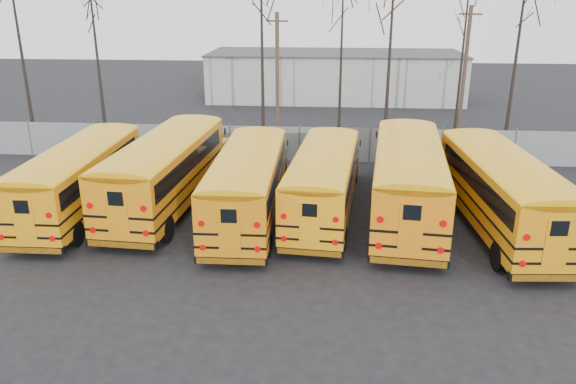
# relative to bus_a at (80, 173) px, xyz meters

# --- Properties ---
(ground) EXTENTS (120.00, 120.00, 0.00)m
(ground) POSITION_rel_bus_a_xyz_m (9.03, -3.35, -1.81)
(ground) COLOR black
(ground) RESTS_ON ground
(fence) EXTENTS (40.00, 0.04, 2.00)m
(fence) POSITION_rel_bus_a_xyz_m (9.03, 8.65, -0.81)
(fence) COLOR gray
(fence) RESTS_ON ground
(distant_building) EXTENTS (22.00, 8.00, 4.00)m
(distant_building) POSITION_rel_bus_a_xyz_m (11.03, 28.65, 0.19)
(distant_building) COLOR #BABAB5
(distant_building) RESTS_ON ground
(bus_a) EXTENTS (2.66, 11.06, 3.08)m
(bus_a) POSITION_rel_bus_a_xyz_m (0.00, 0.00, 0.00)
(bus_a) COLOR black
(bus_a) RESTS_ON ground
(bus_b) EXTENTS (3.49, 11.96, 3.30)m
(bus_b) POSITION_rel_bus_a_xyz_m (3.56, 0.99, 0.13)
(bus_b) COLOR black
(bus_b) RESTS_ON ground
(bus_c) EXTENTS (2.68, 11.10, 3.10)m
(bus_c) POSITION_rel_bus_a_xyz_m (7.39, -0.28, 0.01)
(bus_c) COLOR black
(bus_c) RESTS_ON ground
(bus_d) EXTENTS (3.40, 10.86, 2.99)m
(bus_d) POSITION_rel_bus_a_xyz_m (10.56, 0.46, -0.05)
(bus_d) COLOR black
(bus_d) RESTS_ON ground
(bus_e) EXTENTS (3.95, 12.21, 3.36)m
(bus_e) POSITION_rel_bus_a_xyz_m (14.10, 0.44, 0.16)
(bus_e) COLOR black
(bus_e) RESTS_ON ground
(bus_f) EXTENTS (3.43, 11.65, 3.22)m
(bus_f) POSITION_rel_bus_a_xyz_m (17.69, -0.51, 0.08)
(bus_f) COLOR black
(bus_f) RESTS_ON ground
(utility_pole_left) EXTENTS (1.40, 0.49, 8.02)m
(utility_pole_left) POSITION_rel_bus_a_xyz_m (7.31, 13.64, 2.31)
(utility_pole_left) COLOR #4A382A
(utility_pole_left) RESTS_ON ground
(utility_pole_right) EXTENTS (1.43, 0.62, 8.37)m
(utility_pole_right) POSITION_rel_bus_a_xyz_m (19.70, 16.72, 2.49)
(utility_pole_right) COLOR #483429
(utility_pole_right) RESTS_ON ground
(tree_0) EXTENTS (0.26, 0.26, 11.64)m
(tree_0) POSITION_rel_bus_a_xyz_m (-7.99, 10.99, 4.02)
(tree_0) COLOR black
(tree_0) RESTS_ON ground
(tree_1) EXTENTS (0.26, 0.26, 10.08)m
(tree_1) POSITION_rel_bus_a_xyz_m (-4.16, 13.05, 3.23)
(tree_1) COLOR black
(tree_1) RESTS_ON ground
(tree_2) EXTENTS (0.26, 0.26, 12.86)m
(tree_2) POSITION_rel_bus_a_xyz_m (6.69, 10.87, 4.62)
(tree_2) COLOR black
(tree_2) RESTS_ON ground
(tree_3) EXTENTS (0.26, 0.26, 11.79)m
(tree_3) POSITION_rel_bus_a_xyz_m (11.33, 13.81, 4.09)
(tree_3) COLOR black
(tree_3) RESTS_ON ground
(tree_4) EXTENTS (0.26, 0.26, 11.06)m
(tree_4) POSITION_rel_bus_a_xyz_m (13.99, 10.23, 3.72)
(tree_4) COLOR black
(tree_4) RESTS_ON ground
(tree_5) EXTENTS (0.26, 0.26, 11.29)m
(tree_5) POSITION_rel_bus_a_xyz_m (18.85, 14.02, 3.84)
(tree_5) COLOR black
(tree_5) RESTS_ON ground
(tree_6) EXTENTS (0.26, 0.26, 12.98)m
(tree_6) POSITION_rel_bus_a_xyz_m (21.88, 13.26, 4.68)
(tree_6) COLOR black
(tree_6) RESTS_ON ground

